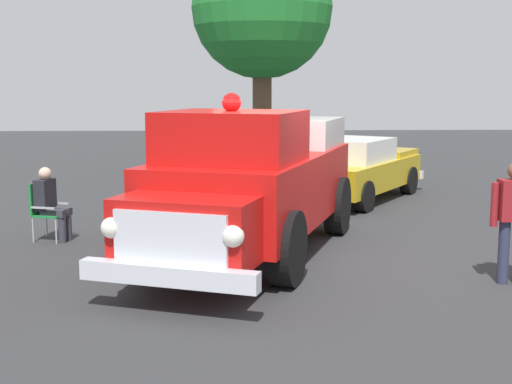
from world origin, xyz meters
TOP-DOWN VIEW (x-y plane):
  - ground_plane at (0.00, 0.00)m, footprint 60.00×60.00m
  - vintage_fire_truck at (0.66, -0.38)m, footprint 4.10×6.33m
  - classic_hot_rod at (-1.96, -5.71)m, footprint 3.93×4.66m
  - lawn_chair_near_truck at (4.25, -1.56)m, footprint 0.61×0.62m
  - lawn_chair_by_car at (-3.10, -9.75)m, footprint 0.68×0.68m
  - lawn_chair_spare at (0.85, -4.71)m, footprint 0.61×0.61m
  - spectator_seated at (4.12, -1.52)m, footprint 0.62×0.51m
  - oak_tree_right at (-0.00, -11.23)m, footprint 4.29×4.29m
  - traffic_cone at (-0.18, -4.60)m, footprint 0.40×0.40m

SIDE VIEW (x-z plane):
  - ground_plane at x=0.00m, z-range 0.00..0.00m
  - traffic_cone at x=-0.18m, z-range -0.01..0.63m
  - lawn_chair_near_truck at x=4.25m, z-range 0.08..1.10m
  - lawn_chair_by_car at x=-3.10m, z-range 0.08..1.10m
  - lawn_chair_spare at x=0.85m, z-range 0.08..1.10m
  - spectator_seated at x=4.12m, z-range 0.05..1.34m
  - classic_hot_rod at x=-1.96m, z-range 0.02..1.48m
  - vintage_fire_truck at x=0.66m, z-range -0.10..2.49m
  - oak_tree_right at x=0.00m, z-range 1.37..8.50m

